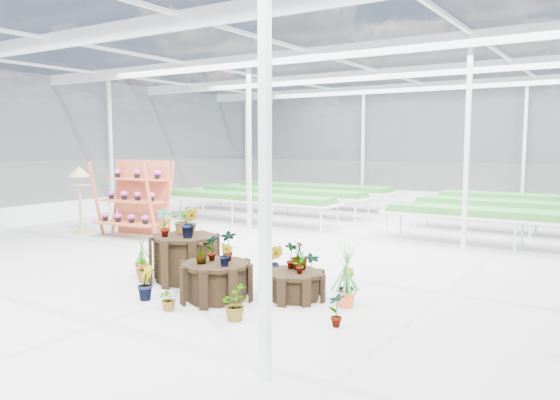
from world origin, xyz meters
The scene contains 10 objects.
ground_plane centered at (0.00, 0.00, 0.00)m, with size 24.00×24.00×0.00m, color gray.
greenhouse_shell centered at (0.00, 0.00, 2.25)m, with size 18.00×24.00×4.50m, color white, non-canonical shape.
steel_frame centered at (0.00, 0.00, 2.25)m, with size 18.00×24.00×4.50m, color silver, non-canonical shape.
nursery_benches centered at (0.00, 7.20, 0.42)m, with size 16.00×7.00×0.84m, color silver, non-canonical shape.
plinth_tall centered at (-0.47, -1.44, 0.41)m, with size 1.20×1.20×0.82m, color black.
plinth_mid centered at (0.73, -2.04, 0.30)m, with size 1.12×1.12×0.59m, color black.
plinth_low centered at (1.73, -1.34, 0.22)m, with size 0.97×0.97×0.43m, color black.
shelf_rack centered at (-4.79, 1.29, 1.00)m, with size 1.88×1.00×1.99m, color #B35033, non-canonical shape.
bird_table centered at (-6.37, 0.87, 0.91)m, with size 0.43×0.43×1.82m, color tan, non-canonical shape.
nursery_plants centered at (0.40, -1.45, 0.51)m, with size 4.72×2.79×1.35m.
Camera 1 is at (6.08, -8.52, 2.45)m, focal length 35.00 mm.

